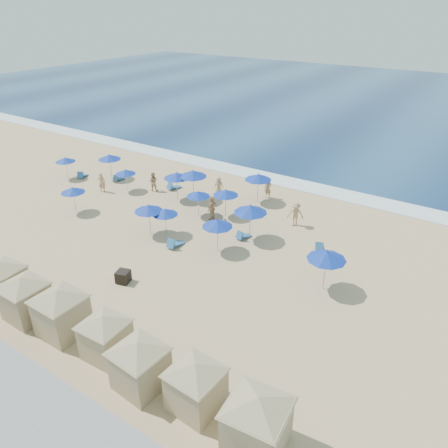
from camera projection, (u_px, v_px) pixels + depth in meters
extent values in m
plane|color=tan|center=(155.00, 245.00, 30.11)|extent=(160.00, 160.00, 0.00)
cube|color=navy|center=(382.00, 103.00, 70.76)|extent=(160.00, 80.00, 0.06)
cube|color=white|center=(264.00, 177.00, 41.55)|extent=(160.00, 2.50, 0.08)
cube|color=black|center=(123.00, 277.00, 26.07)|extent=(0.93, 0.93, 0.75)
cube|color=tan|center=(5.00, 284.00, 24.34)|extent=(2.10, 2.10, 1.96)
cube|color=#9A8B64|center=(0.00, 269.00, 23.88)|extent=(2.20, 2.20, 0.08)
cube|color=tan|center=(26.00, 301.00, 22.93)|extent=(2.03, 2.03, 2.00)
cube|color=#9A8B64|center=(22.00, 286.00, 22.47)|extent=(2.13, 2.13, 0.08)
pyramid|color=#9A8B64|center=(20.00, 278.00, 22.23)|extent=(4.39, 4.39, 0.50)
cube|color=tan|center=(62.00, 316.00, 21.82)|extent=(2.11, 2.11, 2.09)
cube|color=#9A8B64|center=(58.00, 299.00, 21.33)|extent=(2.22, 2.22, 0.08)
pyramid|color=#9A8B64|center=(57.00, 290.00, 21.09)|extent=(4.59, 4.59, 0.52)
cube|color=tan|center=(106.00, 340.00, 20.46)|extent=(1.94, 1.94, 1.86)
cube|color=#9A8B64|center=(104.00, 324.00, 20.04)|extent=(2.04, 2.04, 0.07)
pyramid|color=#9A8B64|center=(102.00, 316.00, 19.82)|extent=(4.07, 4.07, 0.46)
cube|color=tan|center=(140.00, 368.00, 18.80)|extent=(2.11, 2.11, 1.97)
cube|color=#9A8B64|center=(138.00, 351.00, 18.35)|extent=(2.21, 2.21, 0.08)
pyramid|color=#9A8B64|center=(137.00, 342.00, 18.12)|extent=(4.30, 4.30, 0.49)
cube|color=tan|center=(196.00, 390.00, 17.81)|extent=(2.01, 2.01, 1.92)
cube|color=#9A8B64|center=(195.00, 372.00, 17.37)|extent=(2.11, 2.11, 0.08)
pyramid|color=#9A8B64|center=(195.00, 364.00, 17.15)|extent=(4.20, 4.20, 0.48)
cube|color=tan|center=(257.00, 427.00, 16.14)|extent=(2.30, 2.30, 2.11)
cube|color=#9A8B64|center=(258.00, 407.00, 15.66)|extent=(2.42, 2.42, 0.08)
pyramid|color=#9A8B64|center=(258.00, 397.00, 15.41)|extent=(4.60, 4.60, 0.53)
cylinder|color=#A5A8AD|center=(67.00, 170.00, 40.97)|extent=(0.04, 0.04, 1.68)
cone|color=#0D2C95|center=(65.00, 160.00, 40.51)|extent=(1.86, 1.86, 0.40)
sphere|color=#0D2C95|center=(65.00, 157.00, 40.40)|extent=(0.07, 0.07, 0.07)
cylinder|color=#A5A8AD|center=(127.00, 182.00, 38.30)|extent=(0.04, 0.04, 1.62)
cone|color=#0D2C95|center=(125.00, 172.00, 37.85)|extent=(1.79, 1.79, 0.38)
sphere|color=#0D2C95|center=(125.00, 169.00, 37.75)|extent=(0.07, 0.07, 0.07)
cylinder|color=#A5A8AD|center=(111.00, 169.00, 40.88)|extent=(0.05, 0.05, 1.92)
cone|color=#0D2C95|center=(109.00, 157.00, 40.36)|extent=(2.13, 2.13, 0.46)
sphere|color=#0D2C95|center=(109.00, 154.00, 40.23)|extent=(0.08, 0.08, 0.08)
cylinder|color=#A5A8AD|center=(75.00, 202.00, 34.45)|extent=(0.05, 0.05, 1.72)
cone|color=#0D2C95|center=(73.00, 190.00, 33.98)|extent=(1.90, 1.90, 0.41)
sphere|color=#0D2C95|center=(72.00, 187.00, 33.87)|extent=(0.07, 0.07, 0.07)
cylinder|color=#A5A8AD|center=(177.00, 188.00, 36.60)|extent=(0.05, 0.05, 1.96)
cone|color=#0D2C95|center=(177.00, 175.00, 36.06)|extent=(2.17, 2.17, 0.46)
sphere|color=#0D2C95|center=(176.00, 172.00, 35.93)|extent=(0.08, 0.08, 0.08)
cylinder|color=#A5A8AD|center=(193.00, 188.00, 36.51)|extent=(0.06, 0.06, 2.13)
cone|color=#0D2C95|center=(193.00, 173.00, 35.92)|extent=(2.36, 2.36, 0.51)
sphere|color=#0D2C95|center=(193.00, 170.00, 35.78)|extent=(0.09, 0.09, 0.09)
cylinder|color=#A5A8AD|center=(150.00, 222.00, 31.20)|extent=(0.05, 0.05, 1.85)
cone|color=#0D2C95|center=(148.00, 208.00, 30.70)|extent=(2.05, 2.05, 0.44)
sphere|color=#0D2C95|center=(148.00, 205.00, 30.58)|extent=(0.08, 0.08, 0.08)
cylinder|color=#A5A8AD|center=(198.00, 205.00, 33.91)|extent=(0.04, 0.04, 1.67)
cone|color=#0D2C95|center=(198.00, 194.00, 33.46)|extent=(1.84, 1.84, 0.40)
sphere|color=#0D2C95|center=(198.00, 191.00, 33.35)|extent=(0.07, 0.07, 0.07)
cylinder|color=#A5A8AD|center=(218.00, 238.00, 29.10)|extent=(0.05, 0.05, 1.87)
cone|color=#0D2C95|center=(217.00, 223.00, 28.59)|extent=(2.07, 2.07, 0.44)
sphere|color=#0D2C95|center=(217.00, 220.00, 28.47)|extent=(0.08, 0.08, 0.08)
cylinder|color=#A5A8AD|center=(258.00, 190.00, 36.12)|extent=(0.05, 0.05, 2.02)
cone|color=#0D2C95|center=(258.00, 177.00, 35.57)|extent=(2.24, 2.24, 0.48)
sphere|color=#0D2C95|center=(258.00, 173.00, 35.43)|extent=(0.09, 0.09, 0.09)
cylinder|color=#A5A8AD|center=(250.00, 225.00, 30.48)|extent=(0.06, 0.06, 2.12)
cone|color=#0D2C95|center=(251.00, 209.00, 29.90)|extent=(2.34, 2.34, 0.50)
sphere|color=#0D2C95|center=(251.00, 205.00, 29.76)|extent=(0.09, 0.09, 0.09)
cylinder|color=#A5A8AD|center=(325.00, 274.00, 25.19)|extent=(0.05, 0.05, 2.06)
cone|color=#0D2C95|center=(327.00, 256.00, 24.62)|extent=(2.27, 2.27, 0.49)
sphere|color=#0D2C95|center=(327.00, 251.00, 24.49)|extent=(0.09, 0.09, 0.09)
cylinder|color=#A5A8AD|center=(166.00, 224.00, 31.10)|extent=(0.04, 0.04, 1.66)
cone|color=#0D2C95|center=(165.00, 212.00, 30.65)|extent=(1.83, 1.83, 0.39)
sphere|color=#0D2C95|center=(165.00, 209.00, 30.54)|extent=(0.07, 0.07, 0.07)
cylinder|color=#A5A8AD|center=(226.00, 205.00, 33.81)|extent=(0.05, 0.05, 1.80)
cone|color=#0D2C95|center=(226.00, 193.00, 33.32)|extent=(1.99, 1.99, 0.43)
sphere|color=#0D2C95|center=(226.00, 189.00, 33.20)|extent=(0.08, 0.08, 0.08)
cube|color=#286094|center=(83.00, 175.00, 41.51)|extent=(1.02, 1.36, 0.34)
cube|color=#286094|center=(80.00, 175.00, 40.95)|extent=(0.66, 0.54, 0.60)
cube|color=#286094|center=(119.00, 179.00, 40.79)|extent=(0.57, 1.12, 0.30)
cube|color=#286094|center=(115.00, 178.00, 40.36)|extent=(0.53, 0.33, 0.53)
cube|color=#286094|center=(175.00, 187.00, 38.98)|extent=(0.91, 1.39, 0.35)
cube|color=#286094|center=(170.00, 186.00, 38.54)|extent=(0.67, 0.49, 0.62)
cube|color=#286094|center=(176.00, 244.00, 29.97)|extent=(0.64, 1.31, 0.35)
cube|color=#286094|center=(171.00, 244.00, 29.46)|extent=(0.62, 0.37, 0.63)
cube|color=#286094|center=(244.00, 236.00, 31.00)|extent=(0.76, 1.22, 0.31)
cube|color=#286094|center=(239.00, 235.00, 30.60)|extent=(0.59, 0.42, 0.55)
cube|color=#286094|center=(319.00, 246.00, 29.78)|extent=(0.90, 1.22, 0.30)
cube|color=#286094|center=(319.00, 246.00, 29.28)|extent=(0.59, 0.48, 0.53)
imported|color=tan|center=(102.00, 182.00, 38.12)|extent=(0.75, 0.65, 1.72)
imported|color=tan|center=(153.00, 182.00, 38.29)|extent=(1.03, 0.97, 1.69)
imported|color=tan|center=(212.00, 208.00, 33.19)|extent=(0.47, 1.11, 1.88)
imported|color=tan|center=(295.00, 214.00, 32.32)|extent=(1.39, 1.08, 1.89)
imported|color=tan|center=(219.00, 186.00, 37.50)|extent=(0.94, 0.82, 1.62)
imported|color=tan|center=(268.00, 188.00, 36.87)|extent=(0.69, 0.47, 1.80)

